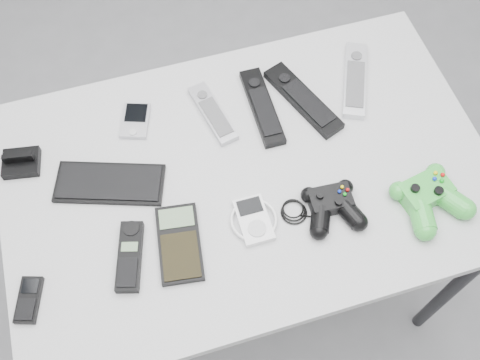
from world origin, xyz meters
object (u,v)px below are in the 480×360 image
object	(u,v)px
desk	(247,186)
pda	(135,121)
controller_black	(332,205)
cordless_handset	(130,256)
mp3_player	(254,220)
remote_silver_a	(213,113)
pda_keyboard	(110,183)
controller_green	(430,196)
calculator	(179,243)
mobile_phone	(29,300)
remote_black_b	(303,99)
remote_black_a	(262,106)
remote_silver_b	(355,79)

from	to	relation	value
desk	pda	distance (m)	0.32
controller_black	cordless_handset	bearing A→B (deg)	-178.12
mp3_player	remote_silver_a	bearing A→B (deg)	92.52
pda_keyboard	remote_silver_a	bearing A→B (deg)	42.00
desk	controller_green	size ratio (longest dim) A/B	6.82
cordless_handset	desk	bearing A→B (deg)	39.28
calculator	mp3_player	world-z (taller)	mp3_player
mobile_phone	pda	bearing A→B (deg)	68.97
remote_silver_a	cordless_handset	bearing A→B (deg)	-142.41
calculator	controller_black	xyz separation A→B (m)	(0.35, -0.02, 0.01)
controller_green	remote_silver_a	bearing A→B (deg)	126.59
remote_black_b	calculator	distance (m)	0.48
pda	desk	bearing A→B (deg)	-25.06
pda	calculator	bearing A→B (deg)	-66.63
controller_green	pda	bearing A→B (deg)	134.75
cordless_handset	controller_green	bearing A→B (deg)	10.96
pda_keyboard	calculator	world-z (taller)	calculator
remote_black_a	remote_black_b	xyz separation A→B (m)	(0.10, -0.01, 0.00)
mobile_phone	cordless_handset	size ratio (longest dim) A/B	0.63
remote_black_a	remote_black_b	bearing A→B (deg)	-3.29
pda_keyboard	controller_black	distance (m)	0.51
controller_green	mobile_phone	bearing A→B (deg)	167.49
mobile_phone	mp3_player	size ratio (longest dim) A/B	0.87
remote_black_b	mp3_player	world-z (taller)	remote_black_b
remote_silver_b	controller_black	xyz separation A→B (m)	(-0.19, -0.32, 0.01)
mp3_player	mobile_phone	bearing A→B (deg)	-175.11
remote_black_a	remote_silver_b	bearing A→B (deg)	3.86
desk	controller_green	bearing A→B (deg)	-27.40
remote_silver_a	cordless_handset	size ratio (longest dim) A/B	1.19
pda_keyboard	controller_green	bearing A→B (deg)	-1.40
pda	mp3_player	distance (m)	0.39
remote_black_b	controller_black	bearing A→B (deg)	-118.02
remote_black_b	calculator	xyz separation A→B (m)	(-0.39, -0.29, -0.00)
mobile_phone	remote_black_a	bearing A→B (deg)	45.67
remote_black_a	controller_green	bearing A→B (deg)	-50.60
controller_black	controller_green	world-z (taller)	controller_green
remote_silver_b	calculator	distance (m)	0.62
remote_silver_a	mobile_phone	world-z (taller)	remote_silver_a
cordless_handset	mp3_player	xyz separation A→B (m)	(0.28, 0.01, -0.00)
pda_keyboard	remote_silver_b	distance (m)	0.67
mobile_phone	controller_green	xyz separation A→B (m)	(0.89, -0.03, 0.02)
controller_green	remote_black_a	bearing A→B (deg)	117.58
remote_silver_a	mobile_phone	xyz separation A→B (m)	(-0.49, -0.34, -0.00)
mobile_phone	calculator	size ratio (longest dim) A/B	0.54
remote_black_a	mp3_player	distance (m)	0.31
remote_black_a	calculator	world-z (taller)	remote_black_a
remote_silver_a	remote_black_a	bearing A→B (deg)	-19.46
remote_black_b	remote_black_a	bearing A→B (deg)	155.31
remote_silver_b	controller_black	distance (m)	0.37
pda	remote_silver_b	distance (m)	0.57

